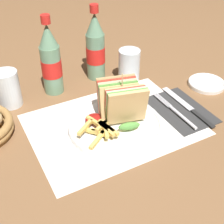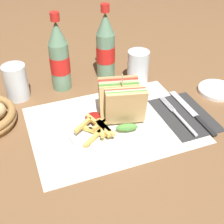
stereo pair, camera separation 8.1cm
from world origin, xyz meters
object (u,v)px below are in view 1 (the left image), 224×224
at_px(knife, 188,107).
at_px(side_saucer, 207,83).
at_px(glass_near, 129,68).
at_px(fork, 178,113).
at_px(plate_main, 116,125).
at_px(coke_bottle_near, 51,61).
at_px(club_sandwich, 122,103).
at_px(glass_far, 9,91).
at_px(coke_bottle_far, 95,48).

relative_size(knife, side_saucer, 1.89).
bearing_deg(glass_near, fork, -84.29).
distance_m(fork, knife, 0.05).
xyz_separation_m(plate_main, knife, (0.22, -0.02, -0.00)).
xyz_separation_m(plate_main, glass_near, (0.16, 0.20, 0.04)).
xyz_separation_m(knife, glass_near, (-0.07, 0.21, 0.04)).
xyz_separation_m(fork, coke_bottle_near, (-0.26, 0.28, 0.09)).
bearing_deg(club_sandwich, coke_bottle_near, 113.14).
bearing_deg(coke_bottle_near, fork, -47.69).
bearing_deg(plate_main, coke_bottle_near, 107.65).
xyz_separation_m(club_sandwich, side_saucer, (0.33, 0.04, -0.06)).
distance_m(coke_bottle_near, glass_far, 0.15).
distance_m(club_sandwich, glass_near, 0.23).
bearing_deg(coke_bottle_far, side_saucer, -36.93).
distance_m(plate_main, knife, 0.23).
height_order(knife, coke_bottle_near, coke_bottle_near).
distance_m(club_sandwich, coke_bottle_far, 0.26).
bearing_deg(glass_near, club_sandwich, -125.37).
xyz_separation_m(coke_bottle_far, glass_far, (-0.29, -0.03, -0.06)).
bearing_deg(fork, glass_far, 145.15).
height_order(plate_main, fork, plate_main).
relative_size(fork, coke_bottle_near, 0.78).
bearing_deg(side_saucer, plate_main, -171.66).
bearing_deg(fork, side_saucer, 25.68).
xyz_separation_m(knife, side_saucer, (0.13, 0.07, 0.00)).
xyz_separation_m(knife, coke_bottle_far, (-0.15, 0.28, 0.10)).
bearing_deg(coke_bottle_near, side_saucer, -24.24).
bearing_deg(plate_main, club_sandwich, 22.77).
relative_size(coke_bottle_near, coke_bottle_far, 1.00).
relative_size(coke_bottle_far, glass_far, 2.26).
relative_size(knife, coke_bottle_far, 0.91).
relative_size(fork, glass_near, 1.77).
bearing_deg(fork, coke_bottle_far, 109.34).
height_order(fork, coke_bottle_far, coke_bottle_far).
relative_size(plate_main, side_saucer, 2.16).
bearing_deg(glass_far, plate_main, -48.18).
distance_m(plate_main, club_sandwich, 0.06).
bearing_deg(coke_bottle_near, glass_far, -176.08).
relative_size(glass_near, side_saucer, 0.92).
xyz_separation_m(glass_far, side_saucer, (0.57, -0.19, -0.04)).
bearing_deg(plate_main, glass_far, 131.82).
bearing_deg(coke_bottle_near, coke_bottle_far, 6.52).
relative_size(knife, glass_far, 2.07).
distance_m(club_sandwich, coke_bottle_near, 0.26).
bearing_deg(knife, plate_main, 175.32).
bearing_deg(fork, knife, 18.50).
distance_m(plate_main, coke_bottle_far, 0.29).
xyz_separation_m(coke_bottle_near, glass_far, (-0.14, -0.01, -0.06)).
relative_size(fork, side_saucer, 1.62).
height_order(club_sandwich, coke_bottle_far, coke_bottle_far).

